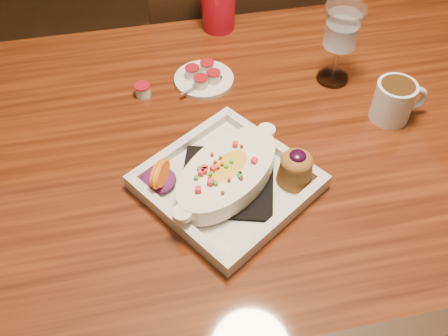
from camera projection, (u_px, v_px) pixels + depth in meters
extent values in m
plane|color=black|center=(255.00, 301.00, 1.59)|extent=(7.00, 7.00, 0.00)
cube|color=maroon|center=(272.00, 140.00, 1.04)|extent=(1.50, 0.90, 0.04)
cylinder|color=black|center=(10.00, 175.00, 1.47)|extent=(0.07, 0.07, 0.71)
cylinder|color=black|center=(429.00, 112.00, 1.65)|extent=(0.07, 0.07, 0.71)
cube|color=black|center=(211.00, 55.00, 1.70)|extent=(0.42, 0.42, 0.04)
cylinder|color=black|center=(246.00, 71.00, 2.01)|extent=(0.04, 0.04, 0.45)
cylinder|color=black|center=(162.00, 82.00, 1.96)|extent=(0.04, 0.04, 0.45)
cylinder|color=black|center=(268.00, 129.00, 1.79)|extent=(0.04, 0.04, 0.45)
cylinder|color=black|center=(174.00, 143.00, 1.74)|extent=(0.04, 0.04, 0.45)
cube|color=black|center=(222.00, 20.00, 1.39)|extent=(0.40, 0.03, 0.46)
cube|color=silver|center=(227.00, 185.00, 0.93)|extent=(0.37, 0.37, 0.01)
cube|color=black|center=(227.00, 182.00, 0.92)|extent=(0.21, 0.21, 0.01)
ellipsoid|color=gold|center=(227.00, 173.00, 0.90)|extent=(0.23, 0.22, 0.04)
ellipsoid|color=#5C1551|center=(159.00, 180.00, 0.91)|extent=(0.06, 0.07, 0.02)
cone|color=#995A26|center=(295.00, 171.00, 0.91)|extent=(0.07, 0.07, 0.05)
ellipsoid|color=#995A26|center=(297.00, 161.00, 0.89)|extent=(0.06, 0.06, 0.03)
ellipsoid|color=black|center=(298.00, 156.00, 0.88)|extent=(0.03, 0.03, 0.01)
cylinder|color=silver|center=(393.00, 101.00, 1.03)|extent=(0.08, 0.08, 0.09)
cylinder|color=#321F0D|center=(398.00, 88.00, 1.00)|extent=(0.07, 0.07, 0.02)
torus|color=silver|center=(413.00, 99.00, 1.03)|extent=(0.06, 0.02, 0.06)
cylinder|color=silver|center=(332.00, 78.00, 1.14)|extent=(0.07, 0.07, 0.01)
cylinder|color=silver|center=(335.00, 63.00, 1.11)|extent=(0.01, 0.01, 0.08)
cone|color=silver|center=(342.00, 28.00, 1.04)|extent=(0.09, 0.09, 0.09)
cylinder|color=silver|center=(204.00, 79.00, 1.13)|extent=(0.14, 0.14, 0.01)
cylinder|color=silver|center=(192.00, 72.00, 1.12)|extent=(0.03, 0.03, 0.02)
cylinder|color=#A5141F|center=(192.00, 68.00, 1.12)|extent=(0.03, 0.03, 0.00)
cylinder|color=silver|center=(207.00, 67.00, 1.14)|extent=(0.03, 0.03, 0.02)
cylinder|color=#A5141F|center=(207.00, 63.00, 1.13)|extent=(0.03, 0.03, 0.00)
cylinder|color=silver|center=(214.00, 77.00, 1.11)|extent=(0.03, 0.03, 0.02)
cylinder|color=#A5141F|center=(214.00, 73.00, 1.10)|extent=(0.03, 0.03, 0.00)
cylinder|color=silver|center=(201.00, 82.00, 1.10)|extent=(0.03, 0.03, 0.02)
cylinder|color=#A5141F|center=(201.00, 78.00, 1.09)|extent=(0.03, 0.03, 0.00)
cylinder|color=silver|center=(143.00, 91.00, 1.10)|extent=(0.03, 0.03, 0.03)
cylinder|color=#A5141F|center=(142.00, 86.00, 1.09)|extent=(0.04, 0.04, 0.00)
cone|color=red|center=(218.00, 0.00, 1.22)|extent=(0.09, 0.09, 0.16)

